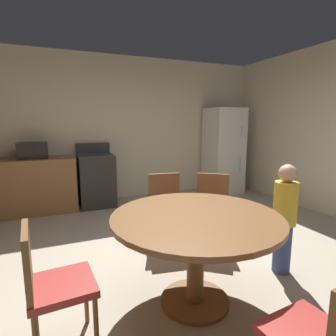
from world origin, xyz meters
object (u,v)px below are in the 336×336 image
object	(u,v)px
oven_range	(97,180)
chair_northeast	(211,206)
person_child	(284,216)
chair_north	(166,206)
refrigerator	(223,151)
microwave	(33,150)
dining_table	(196,233)
chair_west	(50,281)

from	to	relation	value
oven_range	chair_northeast	distance (m)	2.42
chair_northeast	person_child	size ratio (longest dim) A/B	0.80
oven_range	chair_north	distance (m)	2.04
chair_north	refrigerator	bearing A→B (deg)	142.09
person_child	microwave	bearing A→B (deg)	-56.22
oven_range	microwave	xyz separation A→B (m)	(-0.98, -0.00, 0.56)
dining_table	chair_north	world-z (taller)	chair_north
oven_range	chair_north	bearing A→B (deg)	-74.79
refrigerator	chair_northeast	bearing A→B (deg)	-126.70
chair_northeast	dining_table	bearing A→B (deg)	-0.00
microwave	chair_west	world-z (taller)	microwave
microwave	chair_west	xyz separation A→B (m)	(0.26, -3.12, -0.53)
microwave	chair_northeast	distance (m)	3.01
dining_table	chair_north	distance (m)	1.09
refrigerator	chair_northeast	xyz separation A→B (m)	(-1.59, -2.14, -0.38)
oven_range	person_child	xyz separation A→B (m)	(1.38, -2.95, 0.11)
microwave	dining_table	distance (m)	3.34
oven_range	person_child	distance (m)	3.26
chair_northeast	person_child	world-z (taller)	person_child
refrigerator	person_child	world-z (taller)	refrigerator
refrigerator	dining_table	bearing A→B (deg)	-127.10
person_child	chair_north	bearing A→B (deg)	-54.11
oven_range	person_child	bearing A→B (deg)	-64.93
chair_north	chair_northeast	xyz separation A→B (m)	(0.49, -0.22, 0.00)
dining_table	person_child	xyz separation A→B (m)	(1.02, 0.09, -0.03)
chair_north	person_child	size ratio (longest dim) A/B	0.80
chair_northeast	chair_north	bearing A→B (deg)	-75.67
chair_north	chair_northeast	world-z (taller)	same
oven_range	chair_west	distance (m)	3.21
dining_table	chair_north	size ratio (longest dim) A/B	1.56
dining_table	person_child	world-z (taller)	person_child
dining_table	chair_northeast	xyz separation A→B (m)	(0.67, 0.85, -0.11)
chair_west	chair_northeast	distance (m)	1.98
microwave	chair_northeast	xyz separation A→B (m)	(2.00, -2.19, -0.53)
refrigerator	person_child	size ratio (longest dim) A/B	1.61
chair_north	person_child	xyz separation A→B (m)	(0.85, -0.98, 0.08)
refrigerator	microwave	world-z (taller)	refrigerator
dining_table	chair_west	world-z (taller)	chair_west
oven_range	refrigerator	xyz separation A→B (m)	(2.62, -0.05, 0.41)
chair_north	chair_northeast	distance (m)	0.54
oven_range	chair_north	size ratio (longest dim) A/B	1.26
chair_west	chair_northeast	world-z (taller)	same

